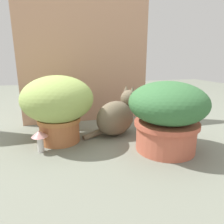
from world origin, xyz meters
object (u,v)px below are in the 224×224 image
Objects in this scene: cat at (117,116)px; mushroom_ornament_pink at (40,136)px; leafy_planter at (167,113)px; grass_planter at (58,104)px.

cat is 0.48m from mushroom_ornament_pink.
leafy_planter is 0.35m from cat.
grass_planter reaches higher than cat.
grass_planter is at bearing 153.25° from leafy_planter.
leafy_planter is at bearing -13.67° from mushroom_ornament_pink.
grass_planter is 0.60m from leafy_planter.
mushroom_ornament_pink is (-0.10, -0.12, -0.14)m from grass_planter.
mushroom_ornament_pink is (-0.64, 0.16, -0.12)m from leafy_planter.
cat is (0.36, 0.02, -0.10)m from grass_planter.
grass_planter reaches higher than leafy_planter.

